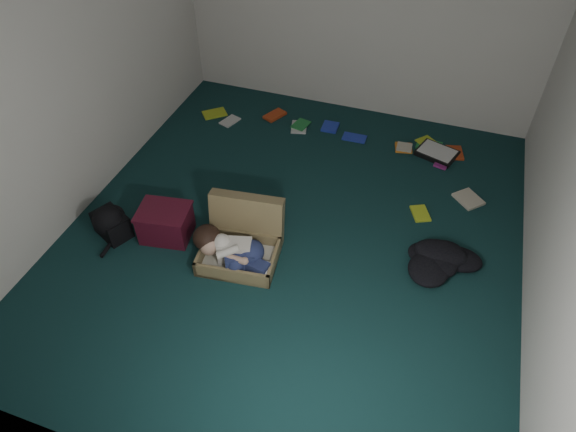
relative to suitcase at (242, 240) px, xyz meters
The scene contains 10 objects.
floor 0.52m from the suitcase, 45.89° to the left, with size 4.50×4.50×0.00m, color #113132.
wall_front 2.24m from the suitcase, 79.54° to the right, with size 4.50×4.50×0.00m, color silver.
wall_left 2.05m from the suitcase, 167.71° to the left, with size 4.50×4.50×0.00m, color silver.
suitcase is the anchor object (origin of this frame).
person 0.18m from the suitcase, 98.35° to the right, with size 0.72×0.35×0.30m.
maroon_bin 0.72m from the suitcase, behind, with size 0.50×0.42×0.31m.
backpack 1.21m from the suitcase, behind, with size 0.41×0.33×0.25m, color black, non-canonical shape.
clothing_pile 1.71m from the suitcase, 12.40° to the left, with size 0.48×0.39×0.15m, color black, non-canonical shape.
paper_tray 2.45m from the suitcase, 53.89° to the left, with size 0.48×0.42×0.06m.
book_scatter 1.95m from the suitcase, 72.89° to the left, with size 3.21×1.39×0.02m.
Camera 1 is at (1.02, -3.12, 3.38)m, focal length 32.00 mm.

